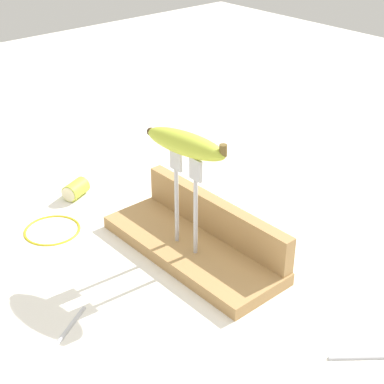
# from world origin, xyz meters

# --- Properties ---
(ground_plane) EXTENTS (3.00, 3.00, 0.00)m
(ground_plane) POSITION_xyz_m (0.00, 0.00, 0.00)
(ground_plane) COLOR white
(wooden_board) EXTENTS (0.34, 0.13, 0.02)m
(wooden_board) POSITION_xyz_m (0.00, 0.00, 0.01)
(wooden_board) COLOR #A87F4C
(wooden_board) RESTS_ON ground
(board_backstop) EXTENTS (0.34, 0.02, 0.06)m
(board_backstop) POSITION_xyz_m (0.00, 0.05, 0.05)
(board_backstop) COLOR #A87F4C
(board_backstop) RESTS_ON wooden_board
(fork_stand_center) EXTENTS (0.07, 0.01, 0.17)m
(fork_stand_center) POSITION_xyz_m (-0.00, -0.01, 0.13)
(fork_stand_center) COLOR #B2B2B7
(fork_stand_center) RESTS_ON wooden_board
(banana_raised_center) EXTENTS (0.16, 0.07, 0.04)m
(banana_raised_center) POSITION_xyz_m (-0.00, -0.01, 0.21)
(banana_raised_center) COLOR #B2C138
(banana_raised_center) RESTS_ON fork_stand_center
(fork_fallen_near) EXTENTS (0.10, 0.15, 0.01)m
(fork_fallen_near) POSITION_xyz_m (0.05, -0.31, 0.00)
(fork_fallen_near) COLOR #B2B2B7
(fork_fallen_near) RESTS_ON ground
(banana_chunk_near) EXTENTS (0.05, 0.06, 0.03)m
(banana_chunk_near) POSITION_xyz_m (-0.30, -0.04, 0.02)
(banana_chunk_near) COLOR #B2C138
(banana_chunk_near) RESTS_ON ground
(wire_coil) EXTENTS (0.10, 0.10, 0.00)m
(wire_coil) POSITION_xyz_m (-0.22, -0.14, 0.00)
(wire_coil) COLOR gold
(wire_coil) RESTS_ON ground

